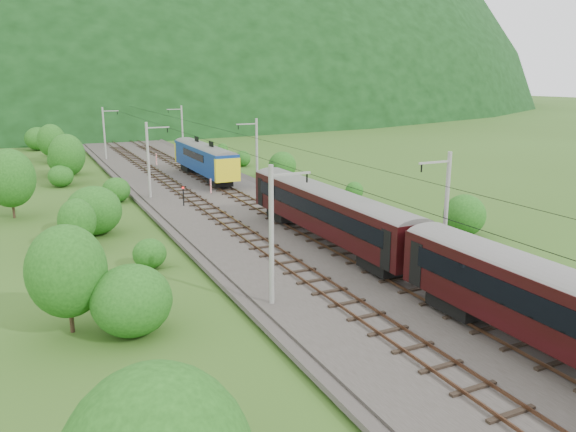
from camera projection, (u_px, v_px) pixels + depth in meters
name	position (u px, v px, depth m)	size (l,w,h in m)	color
ground	(363.00, 291.00, 34.83)	(600.00, 600.00, 0.00)	#325319
railbed	(292.00, 246.00, 43.54)	(14.00, 220.00, 0.30)	#38332D
track_left	(264.00, 247.00, 42.48)	(2.40, 220.00, 0.27)	brown
track_right	(320.00, 239.00, 44.49)	(2.40, 220.00, 0.27)	brown
catenary_left	(149.00, 158.00, 59.16)	(2.54, 192.28, 8.00)	gray
catenary_right	(256.00, 152.00, 64.30)	(2.54, 192.28, 8.00)	gray
overhead_wires	(293.00, 157.00, 41.85)	(4.83, 198.00, 0.03)	black
mountain_main	(58.00, 105.00, 262.27)	(504.00, 360.00, 244.00)	black
hazard_post_near	(156.00, 159.00, 82.03)	(0.18, 0.18, 1.66)	red
hazard_post_far	(211.00, 186.00, 62.12)	(0.17, 0.17, 1.63)	red
signal	(183.00, 195.00, 56.07)	(0.21, 0.21, 1.91)	black
vegetation_left	(69.00, 199.00, 48.19)	(13.55, 146.81, 6.72)	#1B4B14
vegetation_right	(412.00, 211.00, 49.48)	(7.94, 102.68, 3.21)	#1B4B14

